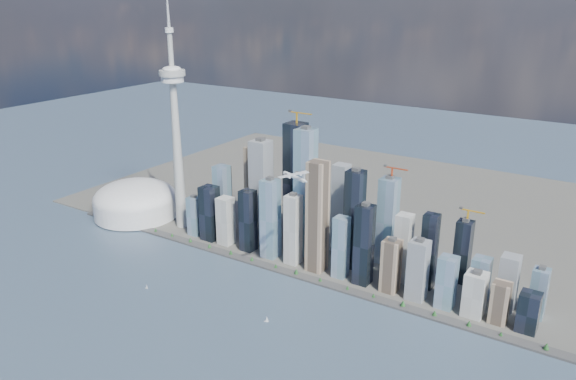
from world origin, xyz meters
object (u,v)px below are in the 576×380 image
Objects in this scene: airplane at (295,176)px; sailboat_east at (267,320)px; sailboat_west at (147,287)px; dome_stadium at (136,201)px; needle_tower at (176,128)px.

airplane is 242.64m from sailboat_east.
dome_stadium is at bearing 131.11° from sailboat_west.
sailboat_east is at bearing -2.05° from sailboat_west.
needle_tower is at bearing 4.09° from dome_stadium.
needle_tower is 61.31× the size of sailboat_west.
airplane is at bearing -19.98° from needle_tower.
needle_tower is at bearing -178.87° from airplane.
dome_stadium reaches higher than sailboat_west.
needle_tower is 509.04m from sailboat_east.
airplane reaches higher than dome_stadium.
airplane is at bearing 13.90° from sailboat_west.
sailboat_west is (-255.08, -105.81, -230.65)m from airplane.
sailboat_east is at bearing -72.84° from airplane.
sailboat_east is (-5.30, -76.99, -230.04)m from airplane.
needle_tower is 241.40m from dome_stadium.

